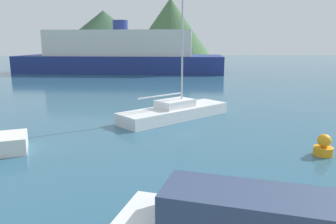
% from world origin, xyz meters
% --- Properties ---
extents(sailboat_inner, '(7.57, 6.67, 9.48)m').
position_xyz_m(sailboat_inner, '(1.47, 17.61, 0.48)').
color(sailboat_inner, white).
rests_on(sailboat_inner, ground_plane).
extents(ferry_distant, '(33.76, 13.43, 8.32)m').
position_xyz_m(ferry_distant, '(-5.33, 51.54, 2.96)').
color(ferry_distant, navy).
rests_on(ferry_distant, ground_plane).
extents(buoy_marker, '(0.84, 0.84, 0.96)m').
position_xyz_m(buoy_marker, '(7.59, 10.19, 0.40)').
color(buoy_marker, orange).
rests_on(buoy_marker, ground_plane).
extents(hill_west, '(35.97, 35.97, 13.94)m').
position_xyz_m(hill_west, '(-14.83, 97.49, 6.97)').
color(hill_west, '#38563D').
rests_on(hill_west, ground_plane).
extents(hill_central, '(25.54, 25.54, 17.81)m').
position_xyz_m(hill_central, '(5.11, 98.74, 8.90)').
color(hill_central, '#476B42').
rests_on(hill_central, ground_plane).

